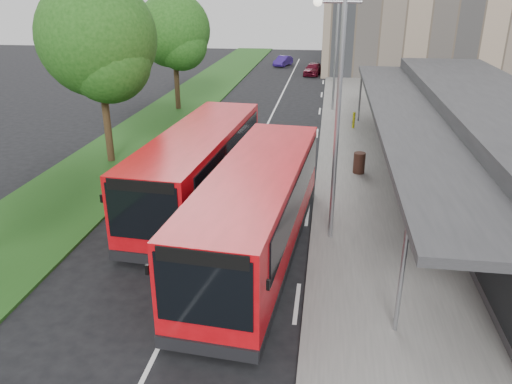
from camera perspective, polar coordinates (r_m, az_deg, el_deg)
ground at (r=16.75m, az=-6.26°, el=-7.68°), size 120.00×120.00×0.00m
pavement at (r=35.05m, az=11.67°, el=8.28°), size 5.00×80.00×0.15m
grass_verge at (r=36.64m, az=-9.30°, el=9.01°), size 5.00×80.00×0.10m
lane_centre_line at (r=30.41m, az=0.67°, el=6.47°), size 0.12×70.00×0.01m
kerb_dashes at (r=34.03m, az=7.16°, el=8.03°), size 0.12×56.00×0.01m
station_building at (r=23.92m, az=25.05°, el=4.96°), size 7.70×26.00×4.00m
tree_mid at (r=25.61m, az=-17.56°, el=15.65°), size 5.57×5.57×8.95m
tree_far at (r=36.82m, az=-9.35°, el=17.27°), size 5.05×5.05×8.12m
lamp_post_near at (r=16.40m, az=9.07°, el=9.30°), size 1.44×0.28×8.00m
lamp_post_far at (r=36.17m, az=9.01°, el=16.37°), size 1.44×0.28×8.00m
bus_main at (r=16.25m, az=0.09°, el=-2.24°), size 3.62×11.06×3.08m
bus_second at (r=20.33m, az=-6.53°, el=2.79°), size 3.48×11.05×3.09m
litter_bin at (r=24.13m, az=11.71°, el=3.28°), size 0.61×0.61×0.99m
bollard at (r=32.03m, az=11.11°, el=8.06°), size 0.17×0.17×1.00m
car_near at (r=52.52m, az=6.53°, el=13.80°), size 2.06×3.88×1.26m
car_far at (r=58.65m, az=3.12°, el=14.73°), size 2.11×3.59×1.12m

